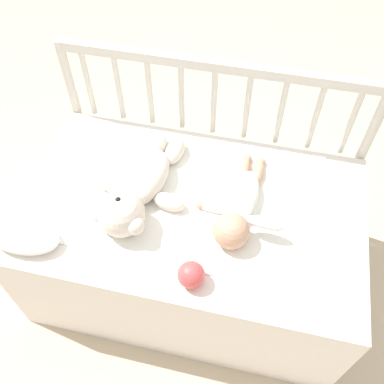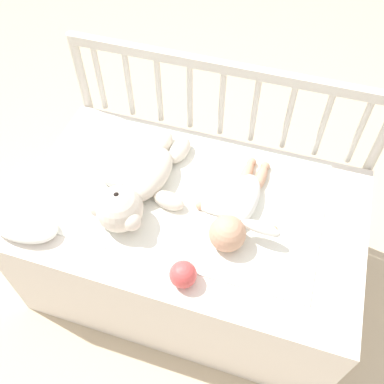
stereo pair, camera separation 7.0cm
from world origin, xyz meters
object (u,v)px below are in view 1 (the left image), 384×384
Objects in this scene: baby at (239,207)px; small_pillow at (24,236)px; toy_ball at (191,275)px; teddy_bear at (137,190)px.

baby is 0.69m from small_pillow.
small_pillow is 0.54m from toy_ball.
small_pillow is at bearing -142.42° from teddy_bear.
toy_ball is (0.24, -0.25, -0.02)m from teddy_bear.
small_pillow is (-0.64, -0.25, -0.01)m from baby.
teddy_bear reaches higher than baby.
baby is (0.34, 0.02, -0.02)m from teddy_bear.
baby reaches higher than small_pillow.
baby is at bearing 21.42° from small_pillow.
small_pillow is (-0.30, -0.23, -0.03)m from teddy_bear.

